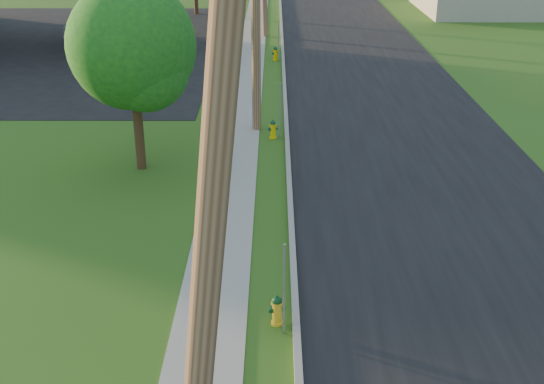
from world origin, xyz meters
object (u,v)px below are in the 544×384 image
(fuel_pump_se, at_px, (115,27))
(hydrant_near, at_px, (277,310))
(car_silver, at_px, (101,32))
(tree_verge, at_px, (135,51))
(fuel_pump_ne, at_px, (99,40))
(utility_pole_near, at_px, (209,241))
(hydrant_mid, at_px, (273,129))
(hydrant_far, at_px, (275,54))

(fuel_pump_se, height_order, hydrant_near, fuel_pump_se)
(hydrant_near, height_order, car_silver, car_silver)
(tree_verge, height_order, hydrant_near, tree_verge)
(fuel_pump_ne, height_order, fuel_pump_se, same)
(utility_pole_near, relative_size, car_silver, 2.28)
(utility_pole_near, distance_m, tree_verge, 14.49)
(fuel_pump_ne, height_order, tree_verge, tree_verge)
(tree_verge, relative_size, hydrant_mid, 8.45)
(hydrant_near, distance_m, hydrant_mid, 11.46)
(utility_pole_near, distance_m, hydrant_mid, 17.57)
(fuel_pump_ne, distance_m, hydrant_near, 27.23)
(hydrant_near, distance_m, car_silver, 29.93)
(utility_pole_near, distance_m, car_silver, 35.21)
(fuel_pump_se, xyz_separation_m, hydrant_mid, (9.50, -18.02, -0.39))
(fuel_pump_ne, bearing_deg, fuel_pump_se, 90.00)
(tree_verge, bearing_deg, fuel_pump_se, 104.50)
(hydrant_far, bearing_deg, utility_pole_near, -91.35)
(fuel_pump_ne, distance_m, hydrant_mid, 16.94)
(hydrant_far, relative_size, car_silver, 0.18)
(hydrant_near, bearing_deg, car_silver, 109.81)
(hydrant_near, height_order, hydrant_far, hydrant_far)
(hydrant_far, bearing_deg, hydrant_mid, -90.43)
(tree_verge, xyz_separation_m, hydrant_mid, (4.08, 2.96, -3.41))
(utility_pole_near, xyz_separation_m, car_silver, (-9.42, 33.68, -4.10))
(fuel_pump_se, distance_m, tree_verge, 21.88)
(fuel_pump_ne, distance_m, car_silver, 2.73)
(hydrant_mid, relative_size, car_silver, 0.17)
(fuel_pump_ne, height_order, hydrant_mid, fuel_pump_ne)
(hydrant_far, bearing_deg, fuel_pump_ne, 170.68)
(hydrant_far, xyz_separation_m, car_silver, (-10.12, 4.25, 0.35))
(car_silver, bearing_deg, hydrant_mid, -140.83)
(hydrant_far, height_order, car_silver, car_silver)
(utility_pole_near, height_order, fuel_pump_ne, utility_pole_near)
(fuel_pump_se, bearing_deg, hydrant_far, -30.16)
(hydrant_near, bearing_deg, hydrant_far, 90.05)
(hydrant_mid, xyz_separation_m, hydrant_far, (0.09, 12.44, 0.02))
(fuel_pump_ne, bearing_deg, utility_pole_near, -73.98)
(hydrant_near, bearing_deg, utility_pole_near, -97.40)
(hydrant_mid, relative_size, hydrant_far, 0.94)
(fuel_pump_ne, relative_size, hydrant_mid, 4.65)
(fuel_pump_se, xyz_separation_m, hydrant_near, (9.62, -29.48, -0.39))
(utility_pole_near, bearing_deg, fuel_pump_se, 104.27)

